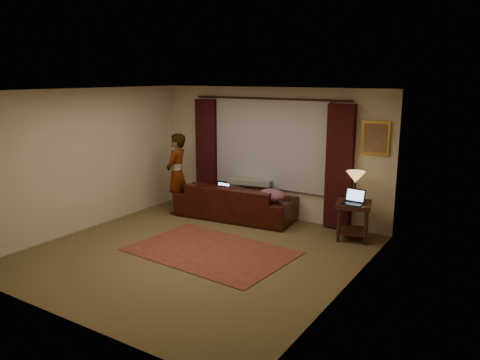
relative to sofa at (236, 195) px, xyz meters
The scene contains 20 objects.
floor 2.09m from the sofa, 76.02° to the right, with size 5.00×5.00×0.01m, color brown.
ceiling 2.93m from the sofa, 76.02° to the right, with size 5.00×5.00×0.02m, color silver.
wall_back 1.09m from the sofa, 47.45° to the left, with size 5.00×0.02×2.60m, color beige.
wall_front 4.57m from the sofa, 83.74° to the right, with size 5.00×0.02×2.60m, color beige.
wall_left 2.93m from the sofa, 135.63° to the right, with size 0.02×5.00×2.60m, color beige.
wall_right 3.67m from the sofa, 33.34° to the right, with size 0.02×5.00×2.60m, color beige.
sheer_curtain 1.22m from the sofa, 44.03° to the left, with size 2.50×0.05×1.80m, color #A2A1A9.
drape_left 1.30m from the sofa, 157.26° to the left, with size 0.50×0.14×2.30m, color black.
drape_right 2.15m from the sofa, 12.01° to the left, with size 0.50×0.14×2.30m, color black.
curtain_rod 2.00m from the sofa, 40.85° to the left, with size 0.04×0.04×3.40m, color black.
picture_frame 2.93m from the sofa, 11.00° to the left, with size 0.50×0.04×0.60m, color #BA8D30.
sofa is the anchor object (origin of this frame).
throw_blanket 0.61m from the sofa, 62.22° to the left, with size 0.89×0.36×0.10m, color gray.
clothing_pile 0.87m from the sofa, ahead, with size 0.55×0.42×0.23m, color #7A475A.
laptop_sofa 0.33m from the sofa, 150.46° to the right, with size 0.31×0.34×0.22m, color black, non-canonical shape.
area_rug 1.96m from the sofa, 69.51° to the right, with size 2.57×1.71×0.01m, color brown.
end_table 2.43m from the sofa, ahead, with size 0.58×0.58×0.67m, color black.
tiffany_lamp 2.44m from the sofa, ahead, with size 0.33×0.33×0.52m, color olive, non-canonical shape.
laptop_table 2.46m from the sofa, ahead, with size 0.34×0.37×0.25m, color black, non-canonical shape.
person 1.31m from the sofa, 163.84° to the right, with size 0.49×0.49×1.67m, color gray.
Camera 1 is at (4.44, -5.66, 2.82)m, focal length 35.00 mm.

